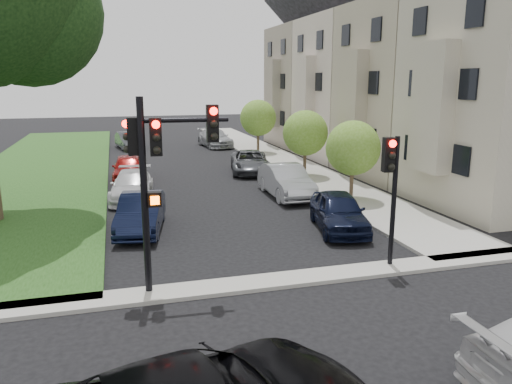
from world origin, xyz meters
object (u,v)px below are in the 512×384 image
object	(u,v)px
small_tree_b	(305,133)
car_parked_5	(141,213)
car_parked_9	(128,140)
car_parked_4	(215,138)
car_parked_0	(339,211)
car_parked_6	(132,186)
traffic_signal_main	(159,161)
small_tree_a	(353,148)
car_parked_2	(250,162)
car_parked_7	(128,168)
traffic_signal_secondary	(391,178)
car_parked_1	(286,181)
small_tree_c	(258,118)

from	to	relation	value
small_tree_b	car_parked_5	bearing A→B (deg)	-140.08
car_parked_9	car_parked_4	bearing A→B (deg)	-15.32
car_parked_0	car_parked_6	bearing A→B (deg)	147.70
traffic_signal_main	car_parked_6	xyz separation A→B (m)	(-0.42, 11.25, -2.96)
small_tree_a	car_parked_4	bearing A→B (deg)	96.62
car_parked_2	car_parked_7	xyz separation A→B (m)	(-7.33, -0.54, 0.06)
traffic_signal_secondary	car_parked_0	world-z (taller)	traffic_signal_secondary
car_parked_1	car_parked_4	world-z (taller)	car_parked_1
traffic_signal_main	car_parked_1	bearing A→B (deg)	54.88
small_tree_b	car_parked_9	size ratio (longest dim) A/B	0.94
traffic_signal_main	car_parked_0	world-z (taller)	traffic_signal_main
small_tree_a	car_parked_7	distance (m)	12.91
small_tree_b	car_parked_6	distance (m)	10.60
car_parked_5	car_parked_9	bearing A→B (deg)	99.34
small_tree_a	car_parked_4	xyz separation A→B (m)	(-2.43, 20.95, -1.82)
small_tree_a	traffic_signal_main	distance (m)	12.58
traffic_signal_main	car_parked_2	xyz separation A→B (m)	(6.89, 16.55, -2.96)
car_parked_5	car_parked_9	xyz separation A→B (m)	(0.20, 23.89, -0.03)
car_parked_6	car_parked_9	size ratio (longest dim) A/B	1.12
car_parked_4	car_parked_5	size ratio (longest dim) A/B	1.17
small_tree_a	traffic_signal_secondary	xyz separation A→B (m)	(-2.82, -8.12, 0.28)
car_parked_4	car_parked_9	xyz separation A→B (m)	(-7.23, 0.77, -0.05)
car_parked_0	car_parked_6	world-z (taller)	car_parked_0
small_tree_b	traffic_signal_main	size ratio (longest dim) A/B	0.75
car_parked_4	car_parked_9	bearing A→B (deg)	168.15
small_tree_a	car_parked_9	size ratio (longest dim) A/B	0.92
car_parked_6	small_tree_b	bearing A→B (deg)	22.81
traffic_signal_main	car_parked_0	xyz separation A→B (m)	(7.04, 4.01, -2.91)
car_parked_0	car_parked_7	size ratio (longest dim) A/B	1.00
small_tree_c	car_parked_2	bearing A→B (deg)	-109.53
car_parked_1	car_parked_5	world-z (taller)	car_parked_1
traffic_signal_secondary	car_parked_6	distance (m)	13.56
car_parked_0	traffic_signal_main	bearing A→B (deg)	-138.46
car_parked_0	car_parked_1	world-z (taller)	car_parked_1
car_parked_5	car_parked_7	bearing A→B (deg)	100.69
small_tree_a	small_tree_c	xyz separation A→B (m)	(0.00, 16.06, 0.21)
car_parked_7	small_tree_c	bearing A→B (deg)	41.73
car_parked_7	car_parked_1	bearing A→B (deg)	-37.30
car_parked_7	car_parked_2	bearing A→B (deg)	6.89
small_tree_c	traffic_signal_secondary	world-z (taller)	small_tree_c
car_parked_6	car_parked_7	bearing A→B (deg)	96.77
small_tree_b	car_parked_1	xyz separation A→B (m)	(-2.67, -4.34, -1.84)
small_tree_b	car_parked_7	world-z (taller)	small_tree_b
car_parked_0	car_parked_2	world-z (taller)	car_parked_0
car_parked_1	car_parked_4	size ratio (longest dim) A/B	0.95
small_tree_a	car_parked_0	size ratio (longest dim) A/B	0.89
small_tree_b	car_parked_2	xyz separation A→B (m)	(-2.69, 2.37, -1.95)
small_tree_c	car_parked_9	world-z (taller)	small_tree_c
traffic_signal_main	small_tree_b	bearing A→B (deg)	55.94
car_parked_1	car_parked_4	xyz separation A→B (m)	(0.23, 19.19, -0.06)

